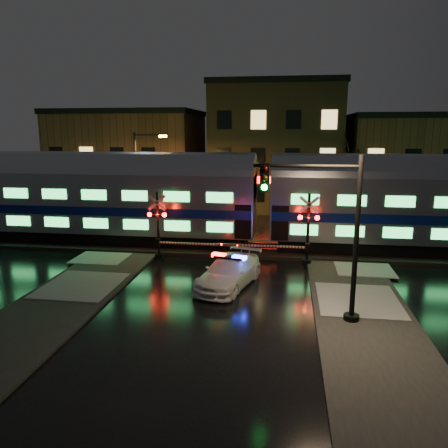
{
  "coord_description": "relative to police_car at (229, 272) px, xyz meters",
  "views": [
    {
      "loc": [
        3.24,
        -21.84,
        7.46
      ],
      "look_at": [
        -0.31,
        2.5,
        2.2
      ],
      "focal_mm": 35.0,
      "sensor_mm": 36.0,
      "label": 1
    }
  ],
  "objects": [
    {
      "name": "streetlight",
      "position": [
        -8.1,
        10.72,
        3.52
      ],
      "size": [
        2.46,
        0.26,
        7.36
      ],
      "color": "black",
      "rests_on": "ground"
    },
    {
      "name": "building_left",
      "position": [
        -13.56,
        23.72,
        3.78
      ],
      "size": [
        14.0,
        10.0,
        9.0
      ],
      "primitive_type": "cube",
      "color": "brown",
      "rests_on": "ground"
    },
    {
      "name": "crossing_signal_right",
      "position": [
        3.56,
        4.03,
        0.97
      ],
      "size": [
        5.78,
        0.66,
        4.1
      ],
      "color": "black",
      "rests_on": "ground"
    },
    {
      "name": "sidewalk_right",
      "position": [
        5.94,
        -4.28,
        -0.66
      ],
      "size": [
        4.0,
        20.0,
        0.12
      ],
      "primitive_type": "cube",
      "color": "#2D2D2D",
      "rests_on": "ground"
    },
    {
      "name": "train",
      "position": [
        1.23,
        6.72,
        2.66
      ],
      "size": [
        51.0,
        3.12,
        5.92
      ],
      "color": "black",
      "rests_on": "ballast"
    },
    {
      "name": "crossing_signal_left",
      "position": [
        -4.41,
        4.02,
        0.92
      ],
      "size": [
        5.63,
        0.65,
        3.99
      ],
      "color": "black",
      "rests_on": "ground"
    },
    {
      "name": "traffic_light",
      "position": [
        4.32,
        -3.46,
        2.79
      ],
      "size": [
        4.27,
        0.74,
        6.61
      ],
      "rotation": [
        0.0,
        0.0,
        -0.04
      ],
      "color": "black",
      "rests_on": "ground"
    },
    {
      "name": "police_car",
      "position": [
        0.0,
        0.0,
        0.0
      ],
      "size": [
        3.25,
        5.3,
        1.6
      ],
      "rotation": [
        0.0,
        0.0,
        -0.27
      ],
      "color": "white",
      "rests_on": "ground"
    },
    {
      "name": "sidewalk_left",
      "position": [
        -7.06,
        -4.28,
        -0.66
      ],
      "size": [
        4.0,
        20.0,
        0.12
      ],
      "primitive_type": "cube",
      "color": "#2D2D2D",
      "rests_on": "ground"
    },
    {
      "name": "ballast",
      "position": [
        -0.56,
        6.72,
        -0.6
      ],
      "size": [
        90.0,
        4.2,
        0.24
      ],
      "primitive_type": "cube",
      "color": "black",
      "rests_on": "ground"
    },
    {
      "name": "building_mid",
      "position": [
        1.44,
        24.22,
        5.03
      ],
      "size": [
        12.0,
        11.0,
        11.5
      ],
      "primitive_type": "cube",
      "color": "brown",
      "rests_on": "ground"
    },
    {
      "name": "ground",
      "position": [
        -0.56,
        1.72,
        -0.72
      ],
      "size": [
        120.0,
        120.0,
        0.0
      ],
      "primitive_type": "plane",
      "color": "black",
      "rests_on": "ground"
    },
    {
      "name": "building_right",
      "position": [
        14.44,
        23.72,
        3.53
      ],
      "size": [
        12.0,
        10.0,
        8.5
      ],
      "primitive_type": "cube",
      "color": "brown",
      "rests_on": "ground"
    }
  ]
}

